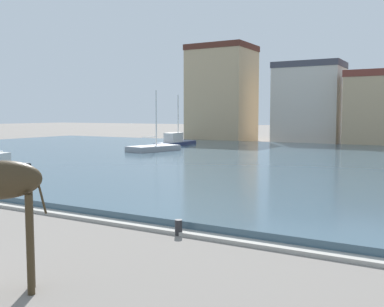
# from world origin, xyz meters

# --- Properties ---
(harbor_water) EXTENTS (87.93, 41.93, 0.36)m
(harbor_water) POSITION_xyz_m (0.00, 29.21, 0.18)
(harbor_water) COLOR #3D5666
(harbor_water) RESTS_ON ground
(quay_edge_coping) EXTENTS (87.93, 0.50, 0.12)m
(quay_edge_coping) POSITION_xyz_m (0.00, 8.00, 0.06)
(quay_edge_coping) COLOR #ADA89E
(quay_edge_coping) RESTS_ON ground
(sailboat_grey) EXTENTS (3.44, 6.21, 6.13)m
(sailboat_grey) POSITION_xyz_m (-13.67, 31.55, 0.45)
(sailboat_grey) COLOR #939399
(sailboat_grey) RESTS_ON ground
(sailboat_navy) EXTENTS (2.47, 8.89, 6.04)m
(sailboat_navy) POSITION_xyz_m (-16.15, 39.29, 0.58)
(sailboat_navy) COLOR navy
(sailboat_navy) RESTS_ON ground
(mooring_bollard) EXTENTS (0.24, 0.24, 0.50)m
(mooring_bollard) POSITION_xyz_m (3.31, 7.85, 0.25)
(mooring_bollard) COLOR #232326
(mooring_bollard) RESTS_ON ground
(townhouse_narrow_midrow) EXTENTS (8.55, 7.21, 13.52)m
(townhouse_narrow_midrow) POSITION_xyz_m (-17.65, 53.61, 6.77)
(townhouse_narrow_midrow) COLOR tan
(townhouse_narrow_midrow) RESTS_ON ground
(townhouse_corner_house) EXTENTS (8.70, 6.07, 10.66)m
(townhouse_corner_house) POSITION_xyz_m (-5.72, 55.44, 5.35)
(townhouse_corner_house) COLOR beige
(townhouse_corner_house) RESTS_ON ground
(townhouse_wide_warehouse) EXTENTS (8.68, 5.40, 8.96)m
(townhouse_wide_warehouse) POSITION_xyz_m (3.93, 52.73, 4.50)
(townhouse_wide_warehouse) COLOR tan
(townhouse_wide_warehouse) RESTS_ON ground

